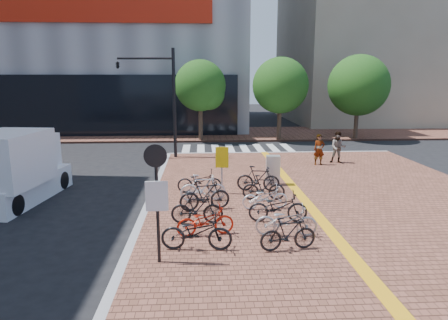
{
  "coord_description": "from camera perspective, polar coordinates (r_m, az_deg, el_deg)",
  "views": [
    {
      "loc": [
        -1.95,
        -12.6,
        4.81
      ],
      "look_at": [
        -0.99,
        4.22,
        1.3
      ],
      "focal_mm": 32.0,
      "sensor_mm": 36.0,
      "label": 1
    }
  ],
  "objects": [
    {
      "name": "pedestrian_b",
      "position": [
        22.8,
        16.0,
        1.75
      ],
      "size": [
        1.01,
        0.88,
        1.75
      ],
      "primitive_type": "imported",
      "rotation": [
        0.0,
        0.0,
        -0.3
      ],
      "color": "#515366",
      "rests_on": "sidewalk"
    },
    {
      "name": "bike_7",
      "position": [
        12.11,
        8.88,
        -8.55
      ],
      "size": [
        1.89,
        0.81,
        0.97
      ],
      "primitive_type": "imported",
      "rotation": [
        0.0,
        0.0,
        1.48
      ],
      "color": "#A3A3A7",
      "rests_on": "sidewalk"
    },
    {
      "name": "bike_10",
      "position": [
        15.46,
        5.7,
        -3.93
      ],
      "size": [
        1.68,
        0.61,
        0.99
      ],
      "primitive_type": "imported",
      "rotation": [
        0.0,
        0.0,
        1.48
      ],
      "color": "black",
      "rests_on": "sidewalk"
    },
    {
      "name": "bike_9",
      "position": [
        14.43,
        5.91,
        -5.29
      ],
      "size": [
        1.73,
        0.76,
        0.88
      ],
      "primitive_type": "imported",
      "rotation": [
        0.0,
        0.0,
        1.67
      ],
      "color": "silver",
      "rests_on": "sidewalk"
    },
    {
      "name": "bike_5",
      "position": [
        16.37,
        -3.5,
        -3.06
      ],
      "size": [
        1.84,
        0.7,
        0.96
      ],
      "primitive_type": "imported",
      "rotation": [
        0.0,
        0.0,
        1.54
      ],
      "color": "black",
      "rests_on": "sidewalk"
    },
    {
      "name": "pedestrian_a",
      "position": [
        22.08,
        13.43,
        1.45
      ],
      "size": [
        0.62,
        0.42,
        1.66
      ],
      "primitive_type": "imported",
      "rotation": [
        0.0,
        0.0,
        0.04
      ],
      "color": "gray",
      "rests_on": "sidewalk"
    },
    {
      "name": "building_beige",
      "position": [
        49.04,
        21.61,
        15.87
      ],
      "size": [
        20.0,
        18.0,
        18.0
      ],
      "primitive_type": "cube",
      "color": "gray",
      "rests_on": "ground"
    },
    {
      "name": "sidewalk",
      "position": [
        10.23,
        27.47,
        -17.21
      ],
      "size": [
        14.0,
        34.0,
        0.15
      ],
      "primitive_type": "cube",
      "color": "brown",
      "rests_on": "ground"
    },
    {
      "name": "notice_sign",
      "position": [
        9.99,
        -9.59,
        -4.19
      ],
      "size": [
        0.57,
        0.13,
        3.08
      ],
      "color": "black",
      "rests_on": "sidewalk"
    },
    {
      "name": "bike_11",
      "position": [
        16.6,
        4.92,
        -2.67
      ],
      "size": [
        1.84,
        0.81,
        1.07
      ],
      "primitive_type": "imported",
      "rotation": [
        0.0,
        0.0,
        1.39
      ],
      "color": "black",
      "rests_on": "sidewalk"
    },
    {
      "name": "street_trees",
      "position": [
        30.87,
        9.98,
        10.27
      ],
      "size": [
        16.2,
        4.6,
        6.35
      ],
      "color": "#38281E",
      "rests_on": "far_sidewalk"
    },
    {
      "name": "far_sidewalk",
      "position": [
        33.99,
        0.05,
        3.75
      ],
      "size": [
        70.0,
        8.0,
        0.15
      ],
      "primitive_type": "cube",
      "color": "brown",
      "rests_on": "ground"
    },
    {
      "name": "utility_box",
      "position": [
        17.64,
        7.0,
        -1.46
      ],
      "size": [
        0.63,
        0.48,
        1.3
      ],
      "primitive_type": "cube",
      "rotation": [
        0.0,
        0.0,
        -0.08
      ],
      "color": "silver",
      "rests_on": "sidewalk"
    },
    {
      "name": "bike_4",
      "position": [
        15.26,
        -3.03,
        -3.98
      ],
      "size": [
        1.75,
        0.54,
        1.05
      ],
      "primitive_type": "imported",
      "rotation": [
        0.0,
        0.0,
        1.6
      ],
      "color": "silver",
      "rests_on": "sidewalk"
    },
    {
      "name": "bike_6",
      "position": [
        11.19,
        9.14,
        -10.33
      ],
      "size": [
        1.64,
        0.68,
        0.96
      ],
      "primitive_type": "imported",
      "rotation": [
        0.0,
        0.0,
        1.72
      ],
      "color": "black",
      "rests_on": "sidewalk"
    },
    {
      "name": "box_truck",
      "position": [
        17.56,
        -27.69,
        -1.03
      ],
      "size": [
        2.76,
        5.13,
        2.83
      ],
      "color": "white",
      "rests_on": "ground"
    },
    {
      "name": "bike_3",
      "position": [
        14.22,
        -2.77,
        -5.05
      ],
      "size": [
        1.9,
        0.89,
        1.1
      ],
      "primitive_type": "imported",
      "rotation": [
        0.0,
        0.0,
        1.78
      ],
      "color": "black",
      "rests_on": "sidewalk"
    },
    {
      "name": "bike_0",
      "position": [
        11.08,
        -3.95,
        -10.25
      ],
      "size": [
        2.01,
        0.85,
        1.03
      ],
      "primitive_type": "imported",
      "rotation": [
        0.0,
        0.0,
        1.48
      ],
      "color": "black",
      "rests_on": "sidewalk"
    },
    {
      "name": "bike_2",
      "position": [
        12.96,
        -3.88,
        -6.94
      ],
      "size": [
        1.7,
        0.53,
        1.01
      ],
      "primitive_type": "imported",
      "rotation": [
        0.0,
        0.0,
        1.54
      ],
      "color": "black",
      "rests_on": "sidewalk"
    },
    {
      "name": "yellow_sign",
      "position": [
        15.99,
        -0.31,
        -0.22
      ],
      "size": [
        0.52,
        0.15,
        1.93
      ],
      "color": "#B7B7BC",
      "rests_on": "sidewalk"
    },
    {
      "name": "bike_1",
      "position": [
        12.05,
        -2.68,
        -8.67
      ],
      "size": [
        1.81,
        0.9,
        0.91
      ],
      "primitive_type": "imported",
      "rotation": [
        0.0,
        0.0,
        1.75
      ],
      "color": "red",
      "rests_on": "sidewalk"
    },
    {
      "name": "crosswalk",
      "position": [
        27.14,
        1.96,
        1.56
      ],
      "size": [
        7.5,
        4.0,
        0.01
      ],
      "color": "silver",
      "rests_on": "ground"
    },
    {
      "name": "kerb_north",
      "position": [
        25.54,
        7.97,
        0.97
      ],
      "size": [
        14.0,
        0.25,
        0.15
      ],
      "primitive_type": "cube",
      "color": "gray",
      "rests_on": "ground"
    },
    {
      "name": "traffic_light_pole",
      "position": [
        23.63,
        -10.75,
        10.77
      ],
      "size": [
        3.37,
        1.3,
        6.28
      ],
      "color": "black",
      "rests_on": "sidewalk"
    },
    {
      "name": "ground",
      "position": [
        13.63,
        5.23,
        -8.95
      ],
      "size": [
        120.0,
        120.0,
        0.0
      ],
      "primitive_type": "plane",
      "color": "black",
      "rests_on": "ground"
    },
    {
      "name": "bike_8",
      "position": [
        13.22,
        7.71,
        -6.66
      ],
      "size": [
        1.96,
        0.8,
        1.01
      ],
      "primitive_type": "imported",
      "rotation": [
        0.0,
        0.0,
        1.5
      ],
      "color": "black",
      "rests_on": "sidewalk"
    },
    {
      "name": "tactile_strip",
      "position": [
        9.75,
        22.2,
        -17.68
      ],
      "size": [
        0.4,
        34.0,
        0.01
      ],
      "primitive_type": "cube",
      "color": "#EDA415",
      "rests_on": "sidewalk"
    },
    {
      "name": "kerb_west",
      "position": [
        9.19,
        -16.67,
        -19.78
      ],
      "size": [
        0.25,
        34.0,
        0.15
      ],
      "primitive_type": "cube",
      "color": "gray",
      "rests_on": "ground"
    }
  ]
}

